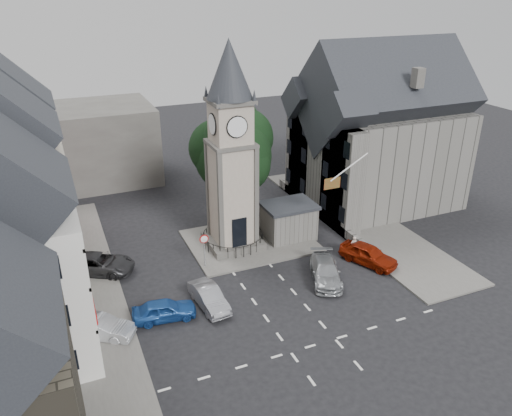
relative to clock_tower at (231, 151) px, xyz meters
name	(u,v)px	position (x,y,z in m)	size (l,w,h in m)	color
ground	(274,297)	(0.00, -7.99, -8.12)	(120.00, 120.00, 0.00)	black
pavement_west	(76,291)	(-12.50, -1.99, -8.05)	(6.00, 30.00, 0.14)	#595651
pavement_east	(357,220)	(12.00, 0.01, -8.05)	(6.00, 26.00, 0.14)	#595651
central_island	(250,241)	(1.50, 0.01, -8.04)	(10.00, 8.00, 0.16)	#595651
road_markings	(313,345)	(0.00, -13.49, -8.12)	(20.00, 8.00, 0.01)	silver
clock_tower	(231,151)	(0.00, 0.00, 0.00)	(4.86, 4.86, 16.25)	#4C4944
stone_shelter	(289,221)	(4.80, -0.49, -6.57)	(4.30, 3.30, 3.08)	#615F59
town_tree	(233,144)	(2.00, 5.01, -1.15)	(7.20, 7.20, 10.80)	black
warning_sign_post	(204,245)	(-3.20, -2.56, -6.09)	(0.70, 0.19, 2.85)	black
terrace_pink	(12,164)	(-15.50, 8.01, -1.54)	(8.10, 7.60, 12.80)	tan
terrace_cream	(10,202)	(-15.50, 0.01, -1.54)	(8.10, 7.60, 12.80)	beige
terrace_tudor	(9,265)	(-15.50, -7.99, -1.93)	(8.10, 7.60, 12.00)	silver
backdrop_west	(56,148)	(-12.00, 20.01, -4.12)	(20.00, 10.00, 8.00)	#4C4944
east_building	(377,140)	(15.59, 3.01, -1.86)	(14.40, 11.40, 12.60)	#615F59
east_boundary_wall	(319,212)	(9.20, 2.01, -7.67)	(0.40, 16.00, 0.90)	#615F59
flagpole	(349,167)	(8.00, -3.99, -1.12)	(3.68, 0.10, 2.74)	white
car_west_blue	(164,310)	(-7.50, -7.48, -7.43)	(1.63, 4.04, 1.38)	#1A4691
car_west_silver	(100,327)	(-11.50, -7.68, -7.44)	(1.44, 4.12, 1.36)	#AAAEB3
car_west_grey	(98,264)	(-10.64, 0.01, -7.38)	(2.44, 5.29, 1.47)	#2B2B2D
car_island_silver	(209,297)	(-4.44, -7.25, -7.44)	(1.44, 4.14, 1.36)	gray
car_island_east	(325,271)	(4.31, -7.49, -7.41)	(1.98, 4.86, 1.41)	#9A9EA2
car_east_red	(368,254)	(8.50, -6.75, -7.35)	(1.83, 4.54, 1.55)	maroon
pedestrian	(354,245)	(8.24, -5.13, -7.33)	(0.57, 0.38, 1.57)	beige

